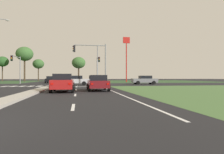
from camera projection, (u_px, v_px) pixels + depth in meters
ground_plane at (56, 85)px, 34.21m from camera, size 200.00×200.00×0.00m
grass_verge_far_right at (149, 81)px, 62.60m from camera, size 35.00×35.00×0.01m
median_island_near at (29, 93)px, 15.47m from camera, size 1.20×22.00×0.14m
median_island_far at (66, 81)px, 58.87m from camera, size 1.20×36.00×0.14m
lane_dash_near at (73, 107)px, 8.70m from camera, size 0.14×2.00×0.01m
lane_dash_second at (75, 95)px, 14.62m from camera, size 0.14×2.00×0.01m
lane_dash_third at (76, 90)px, 20.53m from camera, size 0.14×2.00×0.01m
lane_dash_fourth at (77, 87)px, 26.45m from camera, size 0.14×2.00×0.01m
lane_dash_fifth at (77, 85)px, 32.37m from camera, size 0.14×2.00×0.01m
edge_line_right at (114, 92)px, 17.59m from camera, size 0.14×24.00×0.01m
stop_bar_near at (79, 86)px, 27.94m from camera, size 6.40×0.50×0.01m
crosswalk_bar_near at (5, 86)px, 28.02m from camera, size 0.70×2.80×0.01m
crosswalk_bar_second at (14, 86)px, 28.21m from camera, size 0.70×2.80×0.01m
crosswalk_bar_third at (22, 86)px, 28.40m from camera, size 0.70×2.80×0.01m
crosswalk_bar_fourth at (31, 86)px, 28.59m from camera, size 0.70×2.80×0.01m
crosswalk_bar_fifth at (39, 86)px, 28.79m from camera, size 0.70×2.80×0.01m
crosswalk_bar_sixth at (48, 86)px, 28.98m from camera, size 0.70×2.80×0.01m
crosswalk_bar_seventh at (56, 86)px, 29.17m from camera, size 0.70×2.80×0.01m
crosswalk_bar_eighth at (64, 86)px, 29.36m from camera, size 0.70×2.80×0.01m
car_white_near at (66, 82)px, 24.38m from camera, size 2.03×4.18×1.49m
car_beige_second at (59, 79)px, 62.02m from camera, size 2.01×4.28×1.50m
car_red_third at (63, 83)px, 17.88m from camera, size 1.98×4.48×1.59m
car_maroon_fourth at (98, 83)px, 19.32m from camera, size 2.01×4.34×1.50m
car_black_fifth at (51, 79)px, 44.22m from camera, size 2.10×4.16×1.51m
car_blue_sixth at (56, 79)px, 56.32m from camera, size 2.01×4.24×1.61m
car_silver_seventh at (75, 80)px, 32.48m from camera, size 4.64×2.00×1.53m
car_grey_eighth at (145, 80)px, 36.26m from camera, size 4.61×1.97×1.56m
traffic_signal_far_right at (98, 65)px, 40.44m from camera, size 0.32×4.30×5.42m
traffic_signal_far_left at (17, 64)px, 37.46m from camera, size 0.32×5.39×5.33m
traffic_signal_near_right at (94, 57)px, 28.69m from camera, size 4.78×0.32×6.09m
street_lamp_third at (98, 62)px, 45.61m from camera, size 0.56×1.85×8.54m
fastfood_pole_sign at (126, 49)px, 53.03m from camera, size 1.80×0.40×11.87m
treeline_second at (2, 62)px, 62.86m from camera, size 3.76×3.76×7.79m
treeline_third at (25, 54)px, 60.07m from camera, size 4.97×4.97×10.38m
treeline_fourth at (38, 64)px, 65.86m from camera, size 3.62×3.62×7.18m
treeline_fifth at (79, 63)px, 65.21m from camera, size 4.39×4.39×7.85m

